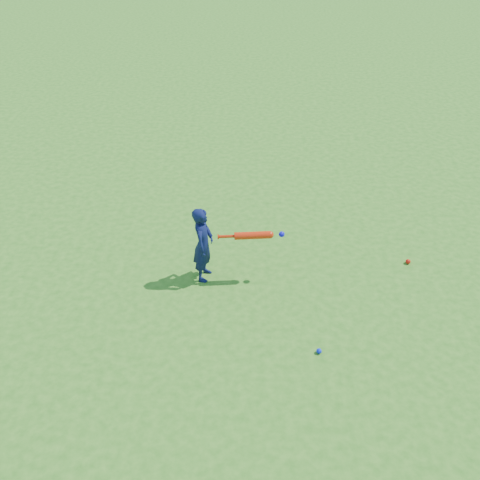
{
  "coord_description": "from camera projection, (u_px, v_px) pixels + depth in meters",
  "views": [
    {
      "loc": [
        1.07,
        -5.49,
        4.77
      ],
      "look_at": [
        0.88,
        0.42,
        0.6
      ],
      "focal_mm": 40.0,
      "sensor_mm": 36.0,
      "label": 1
    }
  ],
  "objects": [
    {
      "name": "child",
      "position": [
        203.0,
        244.0,
        7.23
      ],
      "size": [
        0.33,
        0.44,
        1.11
      ],
      "primitive_type": "imported",
      "rotation": [
        0.0,
        0.0,
        1.41
      ],
      "color": "#0D1541",
      "rests_on": "ground"
    },
    {
      "name": "ground_ball_blue",
      "position": [
        319.0,
        351.0,
        6.35
      ],
      "size": [
        0.06,
        0.06,
        0.06
      ],
      "primitive_type": "sphere",
      "color": "#0D23E4",
      "rests_on": "ground"
    },
    {
      "name": "ground",
      "position": [
        175.0,
        293.0,
        7.26
      ],
      "size": [
        80.0,
        80.0,
        0.0
      ],
      "primitive_type": "plane",
      "color": "#31751C",
      "rests_on": "ground"
    },
    {
      "name": "ground_ball_red",
      "position": [
        408.0,
        262.0,
        7.78
      ],
      "size": [
        0.07,
        0.07,
        0.07
      ],
      "primitive_type": "sphere",
      "color": "red",
      "rests_on": "ground"
    },
    {
      "name": "bat_swing",
      "position": [
        255.0,
        235.0,
        7.14
      ],
      "size": [
        0.9,
        0.16,
        0.1
      ],
      "rotation": [
        0.0,
        0.0,
        0.1
      ],
      "color": "red",
      "rests_on": "ground"
    }
  ]
}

